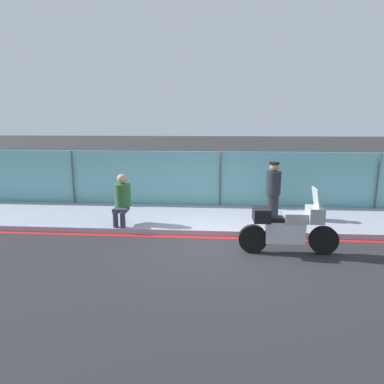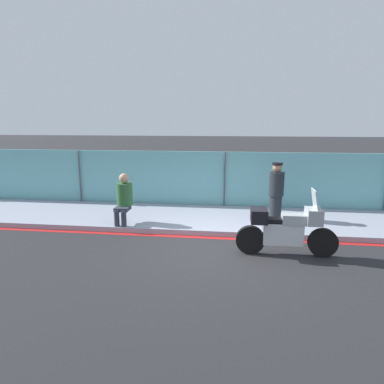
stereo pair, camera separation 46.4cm
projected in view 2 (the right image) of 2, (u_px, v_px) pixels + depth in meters
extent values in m
plane|color=#262628|center=(218.00, 249.00, 7.96)|extent=(120.00, 120.00, 0.00)
cube|color=#8E93A3|center=(222.00, 219.00, 10.11)|extent=(37.33, 2.77, 0.14)
cube|color=red|center=(220.00, 238.00, 8.69)|extent=(37.33, 0.18, 0.01)
cube|color=#6BB2B7|center=(225.00, 181.00, 11.36)|extent=(35.46, 0.08, 1.93)
cylinder|color=#4C4C51|center=(80.00, 178.00, 11.90)|extent=(0.05, 0.05, 1.93)
cylinder|color=#4C4C51|center=(225.00, 181.00, 11.26)|extent=(0.05, 0.05, 1.93)
cylinder|color=black|center=(323.00, 243.00, 7.45)|extent=(0.64, 0.15, 0.64)
cylinder|color=black|center=(250.00, 240.00, 7.63)|extent=(0.64, 0.15, 0.64)
cube|color=silver|center=(283.00, 233.00, 7.52)|extent=(0.86, 0.29, 0.48)
cube|color=#999EA3|center=(294.00, 219.00, 7.42)|extent=(0.52, 0.31, 0.22)
cube|color=black|center=(279.00, 220.00, 7.47)|extent=(0.60, 0.29, 0.10)
cube|color=#999EA3|center=(314.00, 216.00, 7.36)|extent=(0.33, 0.48, 0.34)
cube|color=silver|center=(315.00, 199.00, 7.28)|extent=(0.11, 0.42, 0.42)
cube|color=black|center=(259.00, 215.00, 7.50)|extent=(0.37, 0.51, 0.30)
cylinder|color=#1E2328|center=(275.00, 207.00, 9.90)|extent=(0.35, 0.35, 0.68)
cylinder|color=#1E2328|center=(277.00, 184.00, 9.76)|extent=(0.43, 0.43, 0.68)
sphere|color=#A37556|center=(277.00, 168.00, 9.67)|extent=(0.26, 0.26, 0.26)
cylinder|color=black|center=(278.00, 164.00, 9.65)|extent=(0.30, 0.30, 0.06)
cylinder|color=#2D3342|center=(117.00, 218.00, 9.17)|extent=(0.14, 0.14, 0.43)
cylinder|color=#2D3342|center=(124.00, 219.00, 9.15)|extent=(0.14, 0.14, 0.43)
cube|color=#2D3342|center=(123.00, 209.00, 9.32)|extent=(0.37, 0.43, 0.10)
cylinder|color=#2D6033|center=(125.00, 194.00, 9.46)|extent=(0.44, 0.44, 0.62)
sphere|color=tan|center=(124.00, 178.00, 9.37)|extent=(0.27, 0.27, 0.27)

